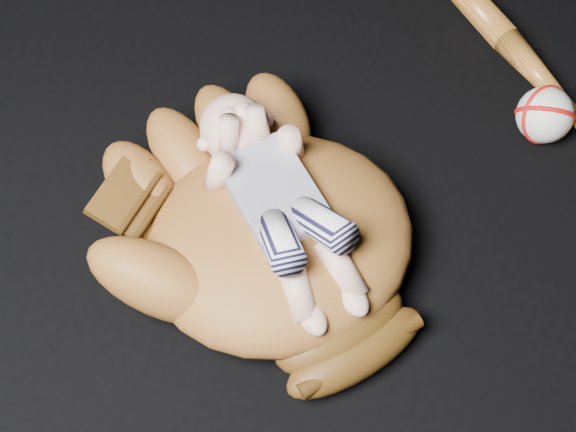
{
  "coord_description": "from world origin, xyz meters",
  "views": [
    {
      "loc": [
        -0.43,
        -0.59,
        1.02
      ],
      "look_at": [
        -0.13,
        -0.04,
        0.08
      ],
      "focal_mm": 55.0,
      "sensor_mm": 36.0,
      "label": 1
    }
  ],
  "objects_px": {
    "baseball_glove": "(279,232)",
    "baseball": "(545,115)",
    "newborn_baby": "(283,206)",
    "baseball_bat": "(517,52)"
  },
  "relations": [
    {
      "from": "baseball",
      "to": "baseball_glove",
      "type": "bearing_deg",
      "value": -178.51
    },
    {
      "from": "baseball_glove",
      "to": "baseball",
      "type": "height_order",
      "value": "baseball_glove"
    },
    {
      "from": "baseball_glove",
      "to": "baseball",
      "type": "bearing_deg",
      "value": -2.54
    },
    {
      "from": "newborn_baby",
      "to": "baseball",
      "type": "xyz_separation_m",
      "value": [
        0.44,
        0.01,
        -0.09
      ]
    },
    {
      "from": "baseball_bat",
      "to": "baseball",
      "type": "relative_size",
      "value": 6.02
    },
    {
      "from": "baseball_glove",
      "to": "baseball_bat",
      "type": "xyz_separation_m",
      "value": [
        0.5,
        0.14,
        -0.05
      ]
    },
    {
      "from": "baseball_bat",
      "to": "baseball",
      "type": "bearing_deg",
      "value": -112.86
    },
    {
      "from": "baseball_glove",
      "to": "baseball_bat",
      "type": "height_order",
      "value": "baseball_glove"
    },
    {
      "from": "baseball_glove",
      "to": "baseball",
      "type": "relative_size",
      "value": 6.01
    },
    {
      "from": "newborn_baby",
      "to": "baseball",
      "type": "height_order",
      "value": "newborn_baby"
    }
  ]
}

